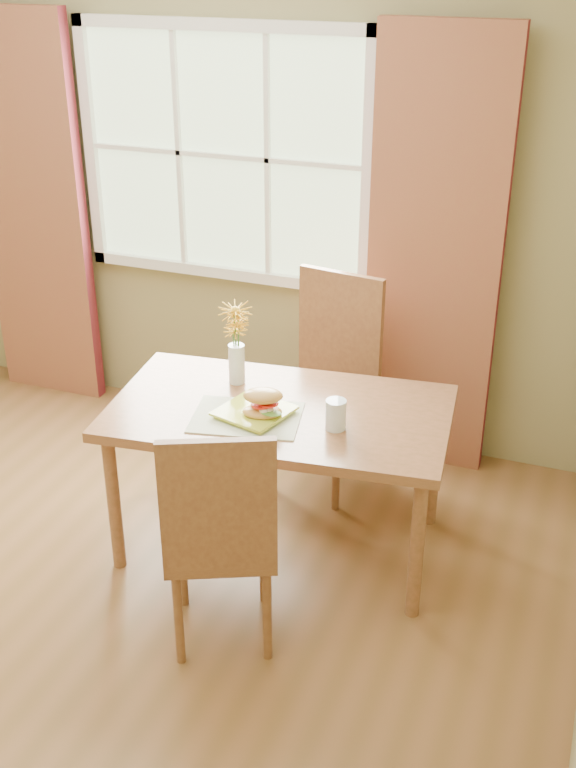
{
  "coord_description": "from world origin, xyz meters",
  "views": [
    {
      "loc": [
        1.97,
        -2.36,
        2.52
      ],
      "look_at": [
        0.79,
        0.74,
        0.86
      ],
      "focal_mm": 42.0,
      "sensor_mm": 36.0,
      "label": 1
    }
  ],
  "objects_px": {
    "water_glass": "(336,415)",
    "flower_vase": "(236,334)",
    "chair_near": "(220,531)",
    "dining_table": "(280,423)",
    "chair_far": "(331,371)",
    "croissant_sandwich": "(263,404)"
  },
  "relations": [
    {
      "from": "dining_table",
      "to": "chair_far",
      "type": "height_order",
      "value": "chair_far"
    },
    {
      "from": "flower_vase",
      "to": "dining_table",
      "type": "bearing_deg",
      "value": -31.26
    },
    {
      "from": "dining_table",
      "to": "flower_vase",
      "type": "height_order",
      "value": "flower_vase"
    },
    {
      "from": "dining_table",
      "to": "chair_near",
      "type": "height_order",
      "value": "chair_near"
    },
    {
      "from": "dining_table",
      "to": "chair_near",
      "type": "xyz_separation_m",
      "value": [
        0.04,
        -0.7,
        -0.09
      ]
    },
    {
      "from": "dining_table",
      "to": "water_glass",
      "type": "xyz_separation_m",
      "value": [
        0.28,
        -0.08,
        0.13
      ]
    },
    {
      "from": "chair_near",
      "to": "water_glass",
      "type": "xyz_separation_m",
      "value": [
        0.24,
        0.62,
        0.22
      ]
    },
    {
      "from": "chair_near",
      "to": "dining_table",
      "type": "bearing_deg",
      "value": 68.31
    },
    {
      "from": "croissant_sandwich",
      "to": "dining_table",
      "type": "bearing_deg",
      "value": 61.86
    },
    {
      "from": "dining_table",
      "to": "chair_far",
      "type": "distance_m",
      "value": 0.65
    },
    {
      "from": "water_glass",
      "to": "flower_vase",
      "type": "height_order",
      "value": "flower_vase"
    },
    {
      "from": "chair_far",
      "to": "flower_vase",
      "type": "distance_m",
      "value": 0.67
    },
    {
      "from": "chair_near",
      "to": "croissant_sandwich",
      "type": "relative_size",
      "value": 5.07
    },
    {
      "from": "chair_near",
      "to": "croissant_sandwich",
      "type": "distance_m",
      "value": 0.62
    },
    {
      "from": "dining_table",
      "to": "chair_far",
      "type": "bearing_deg",
      "value": 82.05
    },
    {
      "from": "water_glass",
      "to": "chair_near",
      "type": "bearing_deg",
      "value": -111.44
    },
    {
      "from": "croissant_sandwich",
      "to": "water_glass",
      "type": "xyz_separation_m",
      "value": [
        0.3,
        0.05,
        -0.02
      ]
    },
    {
      "from": "dining_table",
      "to": "chair_near",
      "type": "relative_size",
      "value": 1.54
    },
    {
      "from": "water_glass",
      "to": "flower_vase",
      "type": "distance_m",
      "value": 0.62
    },
    {
      "from": "dining_table",
      "to": "croissant_sandwich",
      "type": "bearing_deg",
      "value": -107.07
    },
    {
      "from": "chair_near",
      "to": "water_glass",
      "type": "bearing_deg",
      "value": 43.92
    },
    {
      "from": "chair_near",
      "to": "croissant_sandwich",
      "type": "bearing_deg",
      "value": 71.32
    }
  ]
}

